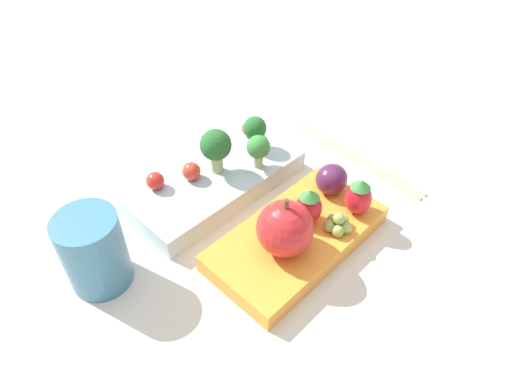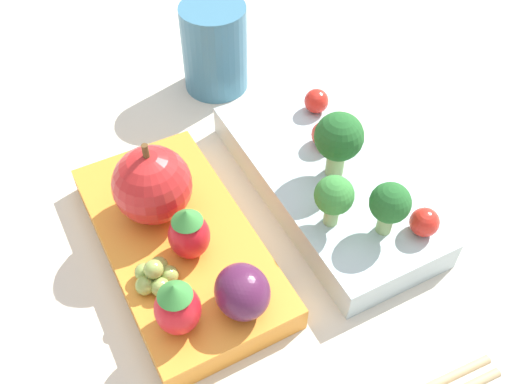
{
  "view_description": "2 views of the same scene",
  "coord_description": "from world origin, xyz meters",
  "views": [
    {
      "loc": [
        -0.27,
        -0.26,
        0.39
      ],
      "look_at": [
        0.0,
        -0.0,
        0.04
      ],
      "focal_mm": 32.0,
      "sensor_mm": 36.0,
      "label": 1
    },
    {
      "loc": [
        0.25,
        -0.14,
        0.36
      ],
      "look_at": [
        0.0,
        -0.0,
        0.04
      ],
      "focal_mm": 40.0,
      "sensor_mm": 36.0,
      "label": 2
    }
  ],
  "objects": [
    {
      "name": "drinking_cup",
      "position": [
        -0.17,
        0.05,
        0.04
      ],
      "size": [
        0.06,
        0.06,
        0.09
      ],
      "color": "teal",
      "rests_on": "ground_plane"
    },
    {
      "name": "strawberry_0",
      "position": [
        0.02,
        -0.06,
        0.04
      ],
      "size": [
        0.03,
        0.03,
        0.05
      ],
      "color": "red",
      "rests_on": "bento_box_fruit"
    },
    {
      "name": "bento_box_fruit",
      "position": [
        0.0,
        -0.07,
        0.01
      ],
      "size": [
        0.2,
        0.11,
        0.02
      ],
      "color": "orange",
      "rests_on": "ground_plane"
    },
    {
      "name": "broccoli_floret_0",
      "position": [
        0.07,
        0.07,
        0.06
      ],
      "size": [
        0.03,
        0.03,
        0.05
      ],
      "color": "#93B770",
      "rests_on": "bento_box_savoury"
    },
    {
      "name": "strawberry_1",
      "position": [
        0.07,
        -0.09,
        0.04
      ],
      "size": [
        0.03,
        0.03,
        0.05
      ],
      "color": "red",
      "rests_on": "bento_box_fruit"
    },
    {
      "name": "broccoli_floret_1",
      "position": [
        0.01,
        0.07,
        0.06
      ],
      "size": [
        0.04,
        0.04,
        0.06
      ],
      "color": "#93B770",
      "rests_on": "bento_box_savoury"
    },
    {
      "name": "apple",
      "position": [
        -0.03,
        -0.07,
        0.05
      ],
      "size": [
        0.06,
        0.06,
        0.07
      ],
      "color": "red",
      "rests_on": "bento_box_fruit"
    },
    {
      "name": "cherry_tomato_0",
      "position": [
        -0.03,
        0.08,
        0.04
      ],
      "size": [
        0.02,
        0.02,
        0.02
      ],
      "color": "red",
      "rests_on": "bento_box_savoury"
    },
    {
      "name": "cherry_tomato_1",
      "position": [
        -0.07,
        0.1,
        0.04
      ],
      "size": [
        0.02,
        0.02,
        0.02
      ],
      "color": "red",
      "rests_on": "bento_box_savoury"
    },
    {
      "name": "grape_cluster",
      "position": [
        0.03,
        -0.1,
        0.03
      ],
      "size": [
        0.03,
        0.03,
        0.02
      ],
      "color": "#8EA84C",
      "rests_on": "bento_box_fruit"
    },
    {
      "name": "ground_plane",
      "position": [
        0.0,
        0.0,
        0.0
      ],
      "size": [
        4.0,
        4.0,
        0.0
      ],
      "primitive_type": "plane",
      "color": "beige"
    },
    {
      "name": "cherry_tomato_2",
      "position": [
        0.09,
        0.09,
        0.04
      ],
      "size": [
        0.02,
        0.02,
        0.02
      ],
      "color": "red",
      "rests_on": "bento_box_savoury"
    },
    {
      "name": "bento_box_savoury",
      "position": [
        0.0,
        0.06,
        0.01
      ],
      "size": [
        0.22,
        0.1,
        0.03
      ],
      "color": "silver",
      "rests_on": "ground_plane"
    },
    {
      "name": "plum",
      "position": [
        0.08,
        -0.05,
        0.04
      ],
      "size": [
        0.04,
        0.04,
        0.04
      ],
      "color": "#511E42",
      "rests_on": "bento_box_fruit"
    },
    {
      "name": "broccoli_floret_2",
      "position": [
        0.05,
        0.04,
        0.05
      ],
      "size": [
        0.03,
        0.03,
        0.04
      ],
      "color": "#93B770",
      "rests_on": "bento_box_savoury"
    }
  ]
}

